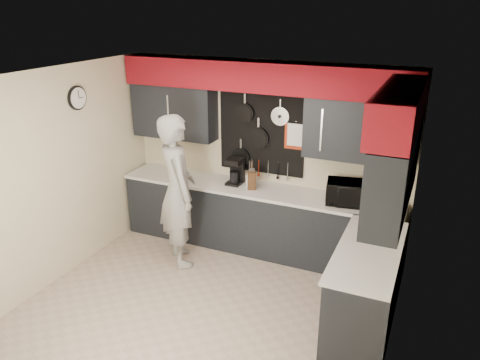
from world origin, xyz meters
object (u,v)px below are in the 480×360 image
at_px(knife_block, 252,180).
at_px(coffee_maker, 236,170).
at_px(person, 178,191).
at_px(microwave, 348,193).
at_px(utensil_crock, 250,180).

height_order(knife_block, coffee_maker, coffee_maker).
relative_size(coffee_maker, person, 0.18).
bearing_deg(microwave, person, -171.75).
relative_size(knife_block, person, 0.12).
relative_size(utensil_crock, person, 0.08).
relative_size(microwave, coffee_maker, 1.44).
bearing_deg(utensil_crock, knife_block, -57.03).
xyz_separation_m(utensil_crock, person, (-0.70, -0.75, 0.01)).
bearing_deg(knife_block, coffee_maker, 140.75).
bearing_deg(person, utensil_crock, -86.37).
relative_size(microwave, knife_block, 2.17).
bearing_deg(knife_block, utensil_crock, 104.13).
height_order(knife_block, utensil_crock, knife_block).
height_order(utensil_crock, coffee_maker, coffee_maker).
relative_size(knife_block, coffee_maker, 0.66).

